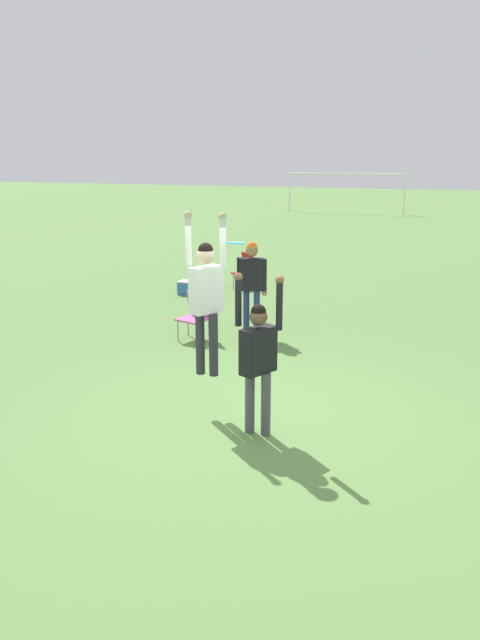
{
  "coord_description": "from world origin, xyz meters",
  "views": [
    {
      "loc": [
        2.68,
        -7.22,
        3.36
      ],
      "look_at": [
        -0.15,
        0.03,
        1.3
      ],
      "focal_mm": 35.0,
      "sensor_mm": 36.0,
      "label": 1
    }
  ],
  "objects_px": {
    "person_defending": "(258,352)",
    "camping_chair_1": "(196,312)",
    "camping_chair_2": "(247,269)",
    "cooler_box": "(189,288)",
    "person_jumping": "(206,291)",
    "person_spectator_near": "(252,279)",
    "frisbee": "(236,243)"
  },
  "relations": [
    {
      "from": "person_defending",
      "to": "camping_chair_1",
      "type": "xyz_separation_m",
      "value": [
        -2.51,
        3.53,
        -0.56
      ]
    },
    {
      "from": "camping_chair_2",
      "to": "cooler_box",
      "type": "distance_m",
      "value": 1.73
    },
    {
      "from": "frisbee",
      "to": "person_spectator_near",
      "type": "relative_size",
      "value": 0.14
    },
    {
      "from": "frisbee",
      "to": "person_spectator_near",
      "type": "height_order",
      "value": "frisbee"
    },
    {
      "from": "person_spectator_near",
      "to": "camping_chair_1",
      "type": "bearing_deg",
      "value": -160.41
    },
    {
      "from": "person_jumping",
      "to": "cooler_box",
      "type": "xyz_separation_m",
      "value": [
        -3.46,
        6.58,
        -1.51
      ]
    },
    {
      "from": "person_jumping",
      "to": "person_spectator_near",
      "type": "xyz_separation_m",
      "value": [
        -0.76,
        3.77,
        -0.58
      ]
    },
    {
      "from": "frisbee",
      "to": "camping_chair_1",
      "type": "height_order",
      "value": "frisbee"
    },
    {
      "from": "person_spectator_near",
      "to": "cooler_box",
      "type": "height_order",
      "value": "person_spectator_near"
    },
    {
      "from": "camping_chair_1",
      "to": "camping_chair_2",
      "type": "xyz_separation_m",
      "value": [
        -0.8,
        4.82,
        -0.02
      ]
    },
    {
      "from": "person_jumping",
      "to": "person_defending",
      "type": "height_order",
      "value": "person_jumping"
    },
    {
      "from": "person_jumping",
      "to": "frisbee",
      "type": "height_order",
      "value": "person_jumping"
    },
    {
      "from": "camping_chair_2",
      "to": "cooler_box",
      "type": "height_order",
      "value": "camping_chair_2"
    },
    {
      "from": "camping_chair_1",
      "to": "cooler_box",
      "type": "xyz_separation_m",
      "value": [
        -1.81,
        3.45,
        -0.34
      ]
    },
    {
      "from": "camping_chair_2",
      "to": "person_spectator_near",
      "type": "height_order",
      "value": "person_spectator_near"
    },
    {
      "from": "camping_chair_1",
      "to": "cooler_box",
      "type": "distance_m",
      "value": 3.91
    },
    {
      "from": "camping_chair_1",
      "to": "person_spectator_near",
      "type": "relative_size",
      "value": 0.49
    },
    {
      "from": "person_jumping",
      "to": "person_defending",
      "type": "relative_size",
      "value": 1.06
    },
    {
      "from": "person_defending",
      "to": "camping_chair_2",
      "type": "bearing_deg",
      "value": -133.25
    },
    {
      "from": "frisbee",
      "to": "camping_chair_1",
      "type": "distance_m",
      "value": 4.37
    },
    {
      "from": "camping_chair_1",
      "to": "frisbee",
      "type": "bearing_deg",
      "value": 138.35
    },
    {
      "from": "person_defending",
      "to": "person_spectator_near",
      "type": "relative_size",
      "value": 1.12
    },
    {
      "from": "frisbee",
      "to": "camping_chair_2",
      "type": "relative_size",
      "value": 0.28
    },
    {
      "from": "person_jumping",
      "to": "cooler_box",
      "type": "height_order",
      "value": "person_jumping"
    },
    {
      "from": "camping_chair_2",
      "to": "person_jumping",
      "type": "bearing_deg",
      "value": 145.35
    },
    {
      "from": "person_defending",
      "to": "camping_chair_1",
      "type": "distance_m",
      "value": 4.37
    },
    {
      "from": "frisbee",
      "to": "camping_chair_2",
      "type": "bearing_deg",
      "value": 109.82
    },
    {
      "from": "camping_chair_2",
      "to": "frisbee",
      "type": "bearing_deg",
      "value": 148.08
    },
    {
      "from": "frisbee",
      "to": "camping_chair_1",
      "type": "bearing_deg",
      "value": 122.7
    },
    {
      "from": "person_defending",
      "to": "cooler_box",
      "type": "relative_size",
      "value": 3.97
    },
    {
      "from": "cooler_box",
      "to": "camping_chair_2",
      "type": "bearing_deg",
      "value": 53.3
    },
    {
      "from": "cooler_box",
      "to": "camping_chair_1",
      "type": "bearing_deg",
      "value": -62.28
    }
  ]
}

